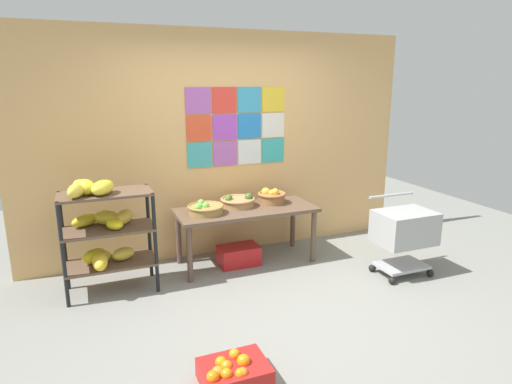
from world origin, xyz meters
name	(u,v)px	position (x,y,z in m)	size (l,w,h in m)	color
ground	(283,313)	(0.00, 0.00, 0.00)	(9.30, 9.30, 0.00)	gray
back_wall_with_art	(224,145)	(0.00, 1.68, 1.31)	(4.70, 0.07, 2.61)	#E1AC69
banana_shelf_unit	(103,225)	(-1.43, 1.06, 0.69)	(0.87, 0.56, 1.16)	black
display_table	(246,215)	(0.10, 1.22, 0.57)	(1.57, 0.65, 0.65)	brown
fruit_basket_centre	(205,209)	(-0.37, 1.20, 0.71)	(0.39, 0.39, 0.14)	olive
fruit_basket_back_left	(272,196)	(0.47, 1.32, 0.73)	(0.33, 0.33, 0.18)	#95623A
fruit_basket_left	(238,201)	(0.05, 1.34, 0.71)	(0.40, 0.40, 0.15)	#AF8052
produce_crate_under_table	(238,255)	(0.00, 1.19, 0.11)	(0.45, 0.29, 0.22)	red
orange_crate_foreground	(233,372)	(-0.73, -0.73, 0.09)	(0.47, 0.36, 0.20)	red
shopping_cart	(404,230)	(1.55, 0.28, 0.50)	(0.60, 0.48, 0.84)	black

